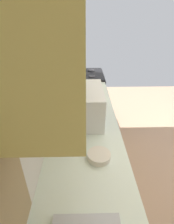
{
  "coord_description": "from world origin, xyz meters",
  "views": [
    {
      "loc": [
        -1.58,
        1.32,
        1.88
      ],
      "look_at": [
        -0.67,
        1.29,
        1.33
      ],
      "focal_mm": 27.93,
      "sensor_mm": 36.0,
      "label": 1
    }
  ],
  "objects_px": {
    "microwave": "(82,105)",
    "oven_range": "(85,98)",
    "kettle": "(92,91)",
    "bowl": "(99,156)"
  },
  "relations": [
    {
      "from": "microwave",
      "to": "bowl",
      "type": "relative_size",
      "value": 3.04
    },
    {
      "from": "microwave",
      "to": "kettle",
      "type": "relative_size",
      "value": 3.0
    },
    {
      "from": "oven_range",
      "to": "microwave",
      "type": "height_order",
      "value": "microwave"
    },
    {
      "from": "microwave",
      "to": "kettle",
      "type": "height_order",
      "value": "microwave"
    },
    {
      "from": "kettle",
      "to": "microwave",
      "type": "bearing_deg",
      "value": 166.63
    },
    {
      "from": "bowl",
      "to": "kettle",
      "type": "distance_m",
      "value": 1.05
    },
    {
      "from": "oven_range",
      "to": "microwave",
      "type": "relative_size",
      "value": 2.09
    },
    {
      "from": "microwave",
      "to": "oven_range",
      "type": "bearing_deg",
      "value": -1.38
    },
    {
      "from": "microwave",
      "to": "bowl",
      "type": "xyz_separation_m",
      "value": [
        -0.54,
        -0.12,
        -0.14
      ]
    },
    {
      "from": "oven_range",
      "to": "microwave",
      "type": "xyz_separation_m",
      "value": [
        -1.36,
        0.03,
        0.6
      ]
    }
  ]
}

